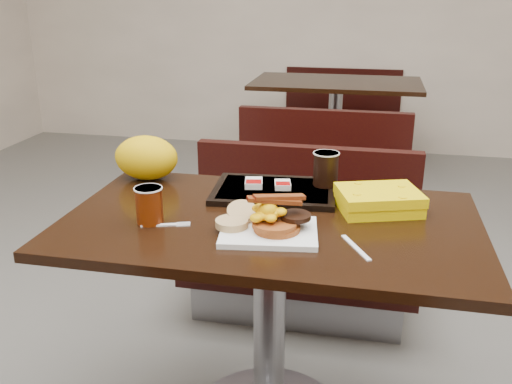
% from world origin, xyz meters
% --- Properties ---
extents(table_near, '(1.20, 0.70, 0.75)m').
position_xyz_m(table_near, '(0.00, 0.00, 0.38)').
color(table_near, black).
rests_on(table_near, floor).
extents(bench_near_n, '(1.00, 0.46, 0.72)m').
position_xyz_m(bench_near_n, '(0.00, 0.70, 0.36)').
color(bench_near_n, black).
rests_on(bench_near_n, floor).
extents(table_far, '(1.20, 0.70, 0.75)m').
position_xyz_m(table_far, '(0.00, 2.60, 0.38)').
color(table_far, black).
rests_on(table_far, floor).
extents(bench_far_s, '(1.00, 0.46, 0.72)m').
position_xyz_m(bench_far_s, '(0.00, 1.90, 0.36)').
color(bench_far_s, black).
rests_on(bench_far_s, floor).
extents(bench_far_n, '(1.00, 0.46, 0.72)m').
position_xyz_m(bench_far_n, '(0.00, 3.30, 0.36)').
color(bench_far_n, black).
rests_on(bench_far_n, floor).
extents(platter, '(0.29, 0.24, 0.02)m').
position_xyz_m(platter, '(0.02, -0.11, 0.76)').
color(platter, white).
rests_on(platter, table_near).
extents(pancake_stack, '(0.16, 0.16, 0.03)m').
position_xyz_m(pancake_stack, '(0.04, -0.11, 0.78)').
color(pancake_stack, '#9B4419').
rests_on(pancake_stack, platter).
extents(sausage_patty, '(0.09, 0.09, 0.01)m').
position_xyz_m(sausage_patty, '(0.08, -0.08, 0.80)').
color(sausage_patty, black).
rests_on(sausage_patty, pancake_stack).
extents(scrambled_eggs, '(0.10, 0.09, 0.05)m').
position_xyz_m(scrambled_eggs, '(0.01, -0.10, 0.82)').
color(scrambled_eggs, '#E8DA04').
rests_on(scrambled_eggs, pancake_stack).
extents(bacon_strips, '(0.16, 0.12, 0.01)m').
position_xyz_m(bacon_strips, '(0.03, -0.09, 0.85)').
color(bacon_strips, '#470805').
rests_on(bacon_strips, scrambled_eggs).
extents(muffin_bottom, '(0.10, 0.10, 0.02)m').
position_xyz_m(muffin_bottom, '(-0.09, -0.11, 0.78)').
color(muffin_bottom, tan).
rests_on(muffin_bottom, platter).
extents(muffin_top, '(0.10, 0.10, 0.05)m').
position_xyz_m(muffin_top, '(-0.07, -0.05, 0.79)').
color(muffin_top, tan).
rests_on(muffin_top, platter).
extents(coffee_cup_near, '(0.10, 0.10, 0.11)m').
position_xyz_m(coffee_cup_near, '(-0.33, -0.10, 0.80)').
color(coffee_cup_near, '#8C2F05').
rests_on(coffee_cup_near, table_near).
extents(fork, '(0.14, 0.07, 0.00)m').
position_xyz_m(fork, '(-0.30, -0.11, 0.75)').
color(fork, white).
rests_on(fork, table_near).
extents(knife, '(0.08, 0.14, 0.00)m').
position_xyz_m(knife, '(0.25, -0.14, 0.75)').
color(knife, white).
rests_on(knife, table_near).
extents(condiment_syrup, '(0.05, 0.04, 0.01)m').
position_xyz_m(condiment_syrup, '(-0.12, 0.07, 0.76)').
color(condiment_syrup, '#A01906').
rests_on(condiment_syrup, table_near).
extents(condiment_ketchup, '(0.04, 0.04, 0.01)m').
position_xyz_m(condiment_ketchup, '(-0.13, 0.10, 0.75)').
color(condiment_ketchup, '#8C0504').
rests_on(condiment_ketchup, table_near).
extents(tray, '(0.41, 0.31, 0.02)m').
position_xyz_m(tray, '(-0.03, 0.21, 0.76)').
color(tray, black).
rests_on(tray, table_near).
extents(hashbrown_sleeve_left, '(0.07, 0.09, 0.02)m').
position_xyz_m(hashbrown_sleeve_left, '(-0.10, 0.22, 0.78)').
color(hashbrown_sleeve_left, silver).
rests_on(hashbrown_sleeve_left, tray).
extents(hashbrown_sleeve_right, '(0.06, 0.08, 0.02)m').
position_xyz_m(hashbrown_sleeve_right, '(-0.00, 0.22, 0.78)').
color(hashbrown_sleeve_right, silver).
rests_on(hashbrown_sleeve_right, tray).
extents(coffee_cup_far, '(0.10, 0.10, 0.11)m').
position_xyz_m(coffee_cup_far, '(0.13, 0.28, 0.82)').
color(coffee_cup_far, black).
rests_on(coffee_cup_far, tray).
extents(clamshell, '(0.28, 0.24, 0.06)m').
position_xyz_m(clamshell, '(0.31, 0.13, 0.78)').
color(clamshell, yellow).
rests_on(clamshell, table_near).
extents(paper_bag, '(0.26, 0.21, 0.15)m').
position_xyz_m(paper_bag, '(-0.49, 0.27, 0.83)').
color(paper_bag, yellow).
rests_on(paper_bag, table_near).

